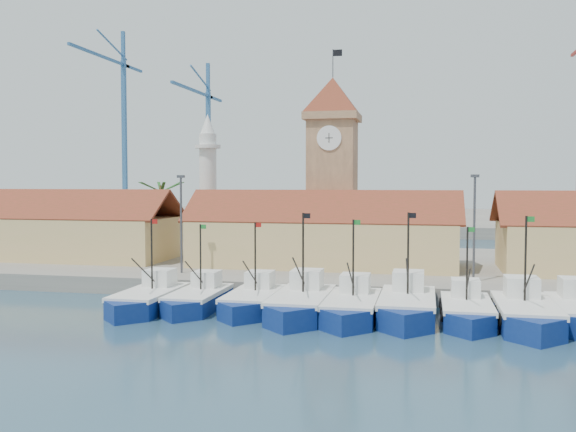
% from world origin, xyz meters
% --- Properties ---
extents(ground, '(400.00, 400.00, 0.00)m').
position_xyz_m(ground, '(0.00, 0.00, 0.00)').
color(ground, '#1D364D').
rests_on(ground, ground).
extents(quay, '(140.00, 32.00, 1.50)m').
position_xyz_m(quay, '(0.00, 24.00, 0.75)').
color(quay, gray).
rests_on(quay, ground).
extents(terminal, '(240.00, 80.00, 2.00)m').
position_xyz_m(terminal, '(0.00, 110.00, 1.00)').
color(terminal, gray).
rests_on(terminal, ground).
extents(boat_0, '(3.59, 9.83, 7.44)m').
position_xyz_m(boat_0, '(-10.78, 1.87, 0.77)').
color(boat_0, navy).
rests_on(boat_0, ground).
extents(boat_1, '(3.37, 9.23, 6.99)m').
position_xyz_m(boat_1, '(-7.16, 2.99, 0.72)').
color(boat_1, navy).
rests_on(boat_1, ground).
extents(boat_2, '(3.46, 9.48, 7.18)m').
position_xyz_m(boat_2, '(-2.80, 3.24, 0.74)').
color(boat_2, navy).
rests_on(boat_2, ground).
extents(boat_3, '(3.89, 10.64, 8.05)m').
position_xyz_m(boat_3, '(1.15, 2.16, 0.83)').
color(boat_3, navy).
rests_on(boat_3, ground).
extents(boat_4, '(3.66, 10.03, 7.59)m').
position_xyz_m(boat_4, '(4.91, 2.03, 0.78)').
color(boat_4, navy).
rests_on(boat_4, ground).
extents(boat_5, '(3.92, 10.75, 8.13)m').
position_xyz_m(boat_5, '(8.82, 2.85, 0.84)').
color(boat_5, navy).
rests_on(boat_5, ground).
extents(boat_6, '(3.44, 9.41, 7.12)m').
position_xyz_m(boat_6, '(12.95, 2.58, 0.74)').
color(boat_6, navy).
rests_on(boat_6, ground).
extents(boat_7, '(3.86, 10.58, 8.01)m').
position_xyz_m(boat_7, '(16.80, 1.97, 0.83)').
color(boat_7, navy).
rests_on(boat_7, ground).
extents(hall_left, '(31.20, 10.13, 7.61)m').
position_xyz_m(hall_left, '(-32.00, 20.00, 3.99)').
color(hall_left, tan).
rests_on(hall_left, quay).
extents(hall_center, '(27.04, 10.13, 7.61)m').
position_xyz_m(hall_center, '(0.00, 20.00, 3.99)').
color(hall_center, tan).
rests_on(hall_center, quay).
extents(clock_tower, '(5.80, 5.80, 22.70)m').
position_xyz_m(clock_tower, '(0.00, 26.00, 11.96)').
color(clock_tower, tan).
rests_on(clock_tower, quay).
extents(minaret, '(3.00, 3.00, 16.30)m').
position_xyz_m(minaret, '(-15.00, 28.00, 9.73)').
color(minaret, silver).
rests_on(minaret, quay).
extents(palm_tree, '(5.60, 5.03, 8.39)m').
position_xyz_m(palm_tree, '(-20.00, 26.00, 6.25)').
color(palm_tree, brown).
rests_on(palm_tree, quay).
extents(lamp_posts, '(80.70, 0.25, 9.03)m').
position_xyz_m(lamp_posts, '(0.50, 12.00, 6.48)').
color(lamp_posts, '#3F3F44').
rests_on(lamp_posts, quay).
extents(crane_blue_far, '(1.00, 34.48, 44.33)m').
position_xyz_m(crane_blue_far, '(-62.48, 100.40, 26.75)').
color(crane_blue_far, '#2F6091').
rests_on(crane_blue_far, terminal).
extents(crane_blue_near, '(1.00, 33.13, 36.98)m').
position_xyz_m(crane_blue_near, '(-42.96, 106.37, 22.54)').
color(crane_blue_near, '#2F6091').
rests_on(crane_blue_near, terminal).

